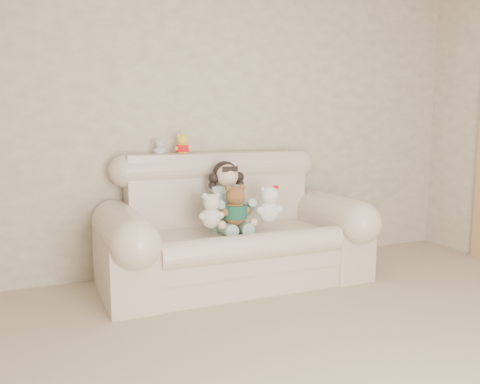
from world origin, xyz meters
name	(u,v)px	position (x,y,z in m)	size (l,w,h in m)	color
wall_back	(236,120)	(0.00, 2.50, 1.30)	(4.50, 4.50, 0.00)	beige
sofa	(235,220)	(-0.22, 2.00, 0.52)	(2.10, 0.95, 1.03)	beige
seated_child	(227,195)	(-0.26, 2.08, 0.70)	(0.34, 0.41, 0.56)	#2D795D
brown_teddy	(235,201)	(-0.27, 1.87, 0.68)	(0.24, 0.18, 0.37)	brown
white_cat	(269,200)	(0.00, 1.85, 0.68)	(0.23, 0.17, 0.35)	white
cream_teddy	(211,207)	(-0.48, 1.85, 0.66)	(0.20, 0.15, 0.31)	beige
yellow_mini_bear	(182,143)	(-0.54, 2.35, 1.11)	(0.13, 0.10, 0.21)	yellow
grey_mini_plush	(159,146)	(-0.73, 2.37, 1.09)	(0.10, 0.08, 0.16)	silver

